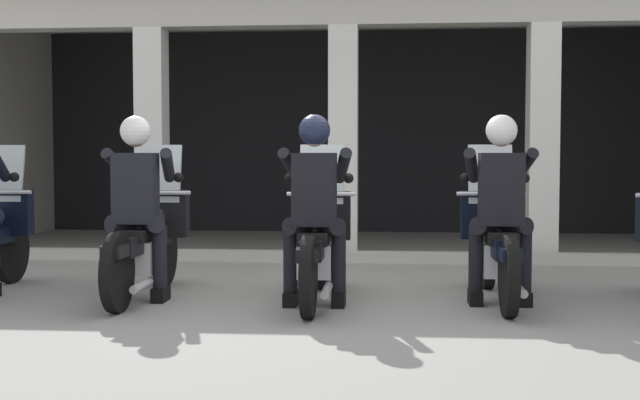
# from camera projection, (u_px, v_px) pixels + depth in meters

# --- Properties ---
(ground_plane) EXTENTS (80.00, 80.00, 0.00)m
(ground_plane) POSITION_uv_depth(u_px,v_px,m) (339.00, 257.00, 10.23)
(ground_plane) COLOR gray
(station_building) EXTENTS (10.65, 3.98, 3.41)m
(station_building) POSITION_uv_depth(u_px,v_px,m) (351.00, 94.00, 12.11)
(station_building) COLOR black
(station_building) RESTS_ON ground
(kerb_strip) EXTENTS (10.15, 0.24, 0.12)m
(kerb_strip) POSITION_uv_depth(u_px,v_px,m) (341.00, 257.00, 9.76)
(kerb_strip) COLOR #B7B5AD
(kerb_strip) RESTS_ON ground
(motorcycle_left) EXTENTS (0.62, 2.04, 1.35)m
(motorcycle_left) POSITION_uv_depth(u_px,v_px,m) (147.00, 239.00, 7.42)
(motorcycle_left) COLOR black
(motorcycle_left) RESTS_ON ground
(police_officer_left) EXTENTS (0.63, 0.61, 1.58)m
(police_officer_left) POSITION_uv_depth(u_px,v_px,m) (137.00, 192.00, 7.11)
(police_officer_left) COLOR black
(police_officer_left) RESTS_ON ground
(motorcycle_center) EXTENTS (0.62, 2.04, 1.35)m
(motorcycle_center) POSITION_uv_depth(u_px,v_px,m) (318.00, 242.00, 7.18)
(motorcycle_center) COLOR black
(motorcycle_center) RESTS_ON ground
(police_officer_center) EXTENTS (0.63, 0.61, 1.58)m
(police_officer_center) POSITION_uv_depth(u_px,v_px,m) (315.00, 193.00, 6.87)
(police_officer_center) COLOR black
(police_officer_center) RESTS_ON ground
(motorcycle_right) EXTENTS (0.62, 2.04, 1.35)m
(motorcycle_right) POSITION_uv_depth(u_px,v_px,m) (496.00, 242.00, 7.23)
(motorcycle_right) COLOR black
(motorcycle_right) RESTS_ON ground
(police_officer_right) EXTENTS (0.63, 0.61, 1.58)m
(police_officer_right) POSITION_uv_depth(u_px,v_px,m) (501.00, 193.00, 6.92)
(police_officer_right) COLOR black
(police_officer_right) RESTS_ON ground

